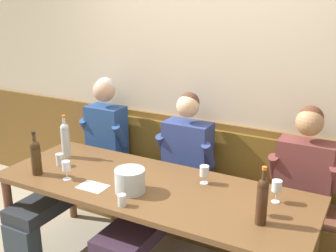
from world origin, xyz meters
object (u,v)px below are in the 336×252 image
Objects in this scene: wall_bench at (192,201)px; wine_bottle_amber_mid at (262,200)px; wine_bottle_green_tall at (36,156)px; ice_bucket at (130,181)px; person_center_right_seat at (168,182)px; person_left_seat at (292,212)px; wine_glass_right_end at (66,167)px; wine_bottle_clear_water at (65,139)px; wine_glass_near_bucket at (277,187)px; wine_glass_by_bottle at (262,200)px; wine_glass_center_rear at (204,172)px; water_tumbler_left at (122,200)px; person_right_seat at (85,158)px; dining_table at (151,194)px; water_tumbler_center at (60,160)px.

wine_bottle_amber_mid is (0.86, -0.86, 0.64)m from wall_bench.
ice_bucket is at bearing 6.88° from wine_bottle_green_tall.
person_center_right_seat reaches higher than wall_bench.
wine_bottle_green_tall is (-1.83, -0.59, 0.28)m from person_left_seat.
wine_bottle_clear_water is at bearing 132.00° from wine_glass_right_end.
wine_bottle_amber_mid is (0.90, -0.48, 0.30)m from person_center_right_seat.
wine_glass_near_bucket is at bearing 19.51° from ice_bucket.
wine_bottle_clear_water reaches higher than ice_bucket.
person_left_seat is (0.95, -0.39, 0.34)m from wall_bench.
wine_glass_by_bottle is at bearing -5.26° from wine_bottle_clear_water.
wine_glass_center_rear is 1.73× the size of water_tumbler_left.
wine_bottle_clear_water is (-1.87, -0.21, 0.29)m from person_left_seat.
person_left_seat is 1.68m from wine_glass_right_end.
wine_glass_near_bucket is (1.79, 0.05, -0.05)m from wine_bottle_clear_water.
person_left_seat reaches higher than wine_glass_center_rear.
person_right_seat is at bearing 91.68° from wine_bottle_clear_water.
wine_bottle_clear_water reaches higher than dining_table.
wine_bottle_clear_water is (-0.92, -0.60, 0.64)m from wall_bench.
ice_bucket is 0.89m from wine_bottle_clear_water.
person_left_seat is 0.56m from wine_bottle_amber_mid.
wine_bottle_green_tall is at bearing -176.15° from wine_bottle_amber_mid.
person_center_right_seat is 6.14× the size of ice_bucket.
wall_bench is 0.83m from dining_table.
wine_glass_by_bottle is (-0.04, -0.21, -0.01)m from wine_glass_near_bucket.
person_right_seat is at bearing 179.04° from person_left_seat.
wine_glass_center_rear is at bearing 21.21° from wine_bottle_green_tall.
wall_bench is at bearing 147.92° from wine_glass_near_bucket.
ice_bucket is 1.01m from wine_glass_near_bucket.
wine_glass_center_rear is (0.33, 0.22, 0.16)m from dining_table.
water_tumbler_left is 0.81× the size of water_tumbler_center.
water_tumbler_left is (-0.87, -0.22, -0.12)m from wine_bottle_amber_mid.
wine_bottle_amber_mid is at bearing -92.14° from wine_glass_near_bucket.
wine_bottle_clear_water is 0.47m from wine_glass_right_end.
wine_glass_center_rear reaches higher than water_tumbler_center.
wine_bottle_green_tall reaches higher than dining_table.
wine_glass_center_rear is 0.90× the size of wine_glass_by_bottle.
wine_glass_right_end is (-0.61, -0.21, 0.17)m from dining_table.
water_tumbler_center is at bearing -78.34° from person_right_seat.
wine_bottle_clear_water is (-0.87, -0.22, 0.30)m from person_center_right_seat.
wine_glass_center_rear is at bearing 59.02° from water_tumbler_left.
ice_bucket is 0.92m from wine_glass_by_bottle.
wine_glass_right_end reaches higher than wine_glass_center_rear.
water_tumbler_center is at bearing -177.48° from dining_table.
person_left_seat is at bearing 35.46° from water_tumbler_left.
person_center_right_seat is 1.00× the size of person_left_seat.
person_right_seat is 1.82m from wine_glass_near_bucket.
person_center_right_seat reaches higher than water_tumbler_left.
wine_glass_center_rear is (0.41, 0.37, 0.01)m from ice_bucket.
wine_glass_center_rear is (-0.63, -0.12, 0.22)m from person_left_seat.
water_tumbler_left is (0.87, -0.10, -0.11)m from wine_bottle_green_tall.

